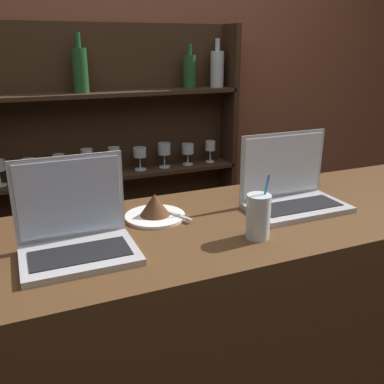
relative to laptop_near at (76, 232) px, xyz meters
name	(u,v)px	position (x,y,z in m)	size (l,w,h in m)	color
bar_counter	(223,355)	(0.48, 0.04, -0.59)	(2.11, 0.62, 1.06)	#4C3019
back_wall	(127,92)	(0.48, 1.22, 0.23)	(7.00, 0.06, 2.70)	brown
back_shelf	(116,179)	(0.37, 1.14, -0.22)	(1.39, 0.18, 1.70)	#332114
laptop_near	(76,232)	(0.00, 0.00, 0.00)	(0.30, 0.21, 0.25)	#ADADB2
laptop_far	(291,190)	(0.74, 0.06, 0.00)	(0.34, 0.20, 0.25)	#ADADB2
cake_plate	(155,209)	(0.27, 0.15, -0.03)	(0.20, 0.20, 0.08)	white
water_glass	(258,216)	(0.50, -0.11, 0.01)	(0.07, 0.07, 0.19)	silver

